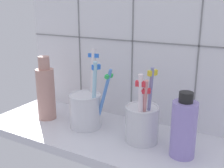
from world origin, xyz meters
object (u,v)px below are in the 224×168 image
at_px(toothbrush_cup_left, 86,108).
at_px(toothbrush_cup_right, 142,122).
at_px(soap_bottle, 184,128).
at_px(ceramic_vase, 45,92).

height_order(toothbrush_cup_left, toothbrush_cup_right, toothbrush_cup_left).
xyz_separation_m(toothbrush_cup_left, toothbrush_cup_right, (0.15, -0.00, -0.00)).
distance_m(toothbrush_cup_right, soap_bottle, 0.10).
bearing_deg(ceramic_vase, soap_bottle, -1.19).
height_order(toothbrush_cup_right, ceramic_vase, toothbrush_cup_right).
xyz_separation_m(toothbrush_cup_left, soap_bottle, (0.24, -0.02, 0.01)).
bearing_deg(toothbrush_cup_left, ceramic_vase, -174.67).
bearing_deg(toothbrush_cup_right, soap_bottle, -9.57).
relative_size(toothbrush_cup_left, ceramic_vase, 1.13).
relative_size(toothbrush_cup_right, ceramic_vase, 1.03).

